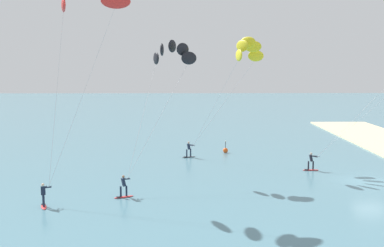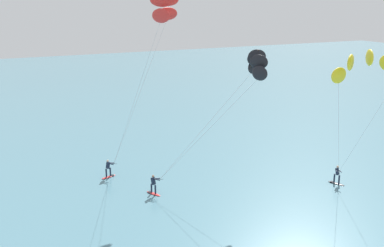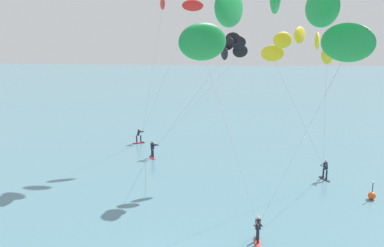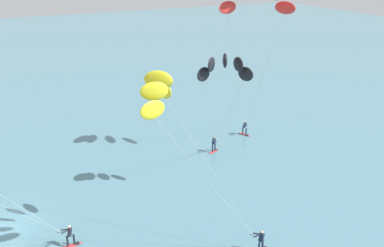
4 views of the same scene
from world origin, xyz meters
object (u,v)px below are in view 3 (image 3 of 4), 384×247
Objects in this scene: kitesurfer_mid_water at (301,52)px; marker_buoy at (372,195)px; kitesurfer_nearshore at (273,36)px; kitesurfer_far_out at (228,52)px; kitesurfer_downwind at (177,1)px.

kitesurfer_mid_water is 12.06m from marker_buoy.
kitesurfer_nearshore reaches higher than kitesurfer_far_out.
kitesurfer_nearshore is at bearing -78.52° from kitesurfer_downwind.
kitesurfer_nearshore is 10.04× the size of marker_buoy.
kitesurfer_mid_water is 1.04× the size of kitesurfer_far_out.
kitesurfer_nearshore is at bearing -102.48° from kitesurfer_mid_water.
kitesurfer_mid_water is 8.47m from kitesurfer_far_out.
kitesurfer_downwind is (-4.85, 6.01, 4.38)m from kitesurfer_far_out.
kitesurfer_mid_water is 16.64m from kitesurfer_downwind.
marker_buoy is at bearing 61.59° from kitesurfer_nearshore.
kitesurfer_nearshore is 1.17× the size of kitesurfer_far_out.
kitesurfer_nearshore is 16.76m from kitesurfer_mid_water.
kitesurfer_nearshore is 23.25m from marker_buoy.
kitesurfer_downwind reaches higher than kitesurfer_nearshore.
kitesurfer_nearshore reaches higher than kitesurfer_mid_water.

